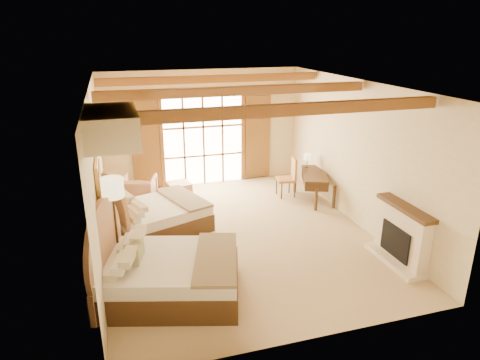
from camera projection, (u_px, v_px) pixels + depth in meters
name	position (u px, v px, depth m)	size (l,w,h in m)	color
floor	(238.00, 234.00, 9.29)	(7.00, 7.00, 0.00)	tan
wall_back	(203.00, 128.00, 11.92)	(5.50, 5.50, 0.00)	beige
wall_left	(98.00, 176.00, 8.01)	(7.00, 7.00, 0.00)	beige
wall_right	(357.00, 153.00, 9.50)	(7.00, 7.00, 0.00)	beige
ceiling	(238.00, 84.00, 8.23)	(7.00, 7.00, 0.00)	#B88039
ceiling_beams	(238.00, 91.00, 8.27)	(5.39, 4.60, 0.18)	#94552B
french_doors	(203.00, 141.00, 11.98)	(3.95, 0.08, 2.60)	white
fireplace	(401.00, 238.00, 8.02)	(0.46, 1.40, 1.16)	beige
painting	(99.00, 181.00, 7.30)	(0.06, 0.95, 0.75)	gold
canopy_valance	(111.00, 126.00, 5.85)	(0.70, 1.40, 0.45)	beige
bed_near	(161.00, 272.00, 7.00)	(2.66, 2.22, 1.47)	#4C2E1D
bed_far	(150.00, 215.00, 9.27)	(2.51, 2.13, 1.33)	#4C2E1D
nightstand	(120.00, 264.00, 7.54)	(0.48, 0.48, 0.57)	#4C2E1D
floor_lamp	(112.00, 194.00, 7.19)	(0.39, 0.39, 1.86)	#382B1A
armchair	(139.00, 191.00, 10.71)	(0.80, 0.83, 0.75)	tan
ottoman	(179.00, 190.00, 11.27)	(0.55, 0.55, 0.40)	tan
desk	(314.00, 186.00, 11.02)	(1.04, 1.49, 0.74)	#4C2E1D
desk_chair	(287.00, 184.00, 11.32)	(0.54, 0.54, 1.05)	#B18049
desk_lamp	(307.00, 157.00, 11.27)	(0.18, 0.18, 0.36)	#382B1A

